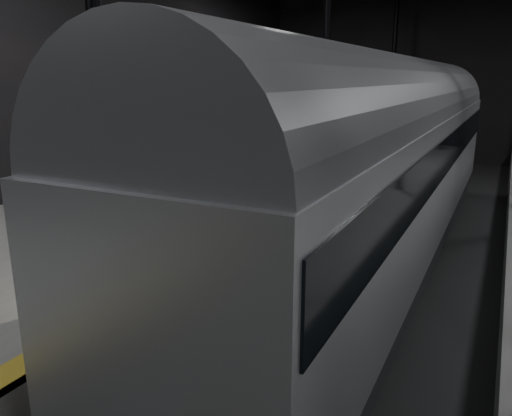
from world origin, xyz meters
The scene contains 6 objects.
ground centered at (0.00, 0.00, 0.00)m, with size 44.00×44.00×0.00m, color black.
platform_left centered at (-7.50, 0.00, 0.50)m, with size 9.00×43.80×1.00m, color #565654.
tactile_strip centered at (-3.25, 0.00, 1.00)m, with size 0.50×43.80×0.01m, color olive.
track centered at (0.00, 0.00, 0.07)m, with size 2.40×43.00×0.24m.
train centered at (0.00, 2.48, 3.06)m, with size 3.07×20.54×5.49m.
woman centered at (-3.80, -0.64, 1.76)m, with size 0.55×0.36×1.52m, color #9C8D60.
Camera 1 is at (2.71, -10.80, 5.07)m, focal length 35.00 mm.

